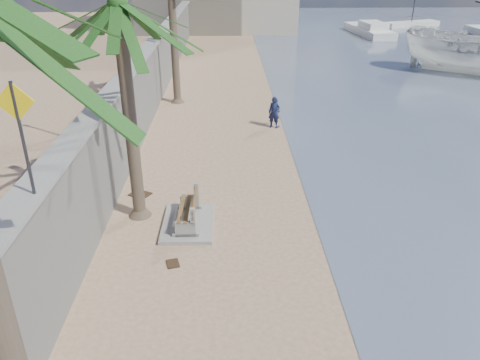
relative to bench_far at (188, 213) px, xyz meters
name	(u,v)px	position (x,y,z in m)	size (l,w,h in m)	color
seawall	(153,76)	(-2.94, 13.93, 1.30)	(0.45, 70.00, 3.50)	gray
wall_cap	(151,44)	(-2.94, 13.93, 3.10)	(0.80, 70.00, 0.12)	gray
bench_far	(188,213)	(0.00, 0.00, 0.00)	(1.69, 2.46, 1.02)	gray
palm_mid	(118,6)	(-1.71, 0.70, 6.38)	(5.00, 5.00, 7.82)	brown
pedestrian_sign	(20,124)	(-2.74, -4.57, 4.71)	(0.78, 0.07, 2.40)	#2D2D33
person_a	(274,110)	(3.76, 9.64, 0.48)	(0.67, 0.46, 1.86)	#141A38
person_b	(274,111)	(3.79, 9.88, 0.39)	(0.81, 0.63, 1.68)	#5166A9
boat_cruiser	(475,49)	(19.64, 21.17, 1.42)	(3.85, 3.97, 4.53)	silver
yacht_far	(369,31)	(17.29, 40.49, -0.10)	(9.51, 2.66, 1.50)	silver
sailboat_west	(411,24)	(24.37, 46.67, -0.11)	(7.60, 4.42, 11.00)	silver
debris_c	(140,194)	(-1.97, 2.25, -0.43)	(0.74, 0.59, 0.03)	#382616
debris_d	(173,264)	(-0.29, -2.18, -0.43)	(0.45, 0.36, 0.03)	#382616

